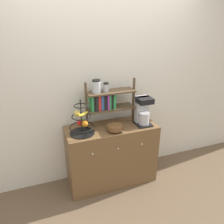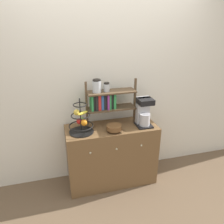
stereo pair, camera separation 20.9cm
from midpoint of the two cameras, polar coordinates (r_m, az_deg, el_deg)
ground_plane at (r=3.00m, az=3.19°, el=-19.94°), size 12.00×12.00×0.00m
wall_back at (r=2.78m, az=0.56°, el=7.48°), size 7.00×0.05×2.60m
sideboard at (r=2.92m, az=1.96°, el=-11.12°), size 1.14×0.47×0.81m
coffee_maker at (r=2.73m, az=10.48°, el=-0.05°), size 0.19×0.21×0.36m
fruit_stand at (r=2.55m, az=-5.80°, el=-2.50°), size 0.29×0.29×0.42m
wooden_bowl at (r=2.59m, az=2.85°, el=-4.16°), size 0.18×0.18×0.08m
shelf_hutch at (r=2.63m, az=0.46°, el=3.48°), size 0.64×0.20×0.59m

